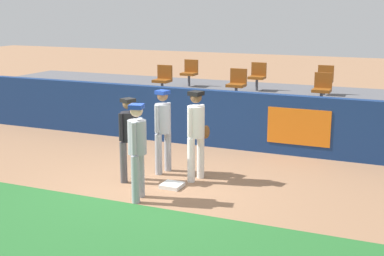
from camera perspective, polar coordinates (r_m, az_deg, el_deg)
name	(u,v)px	position (r m, az deg, el deg)	size (l,w,h in m)	color
ground_plane	(156,187)	(10.74, -3.83, -6.28)	(60.00, 60.00, 0.00)	#936B4C
grass_foreground_strip	(88,232)	(8.83, -11.04, -10.85)	(18.00, 2.80, 0.01)	#26662B
first_base	(172,185)	(10.70, -2.13, -6.12)	(0.40, 0.40, 0.08)	white
player_fielder_home	(196,129)	(10.87, 0.47, -0.15)	(0.44, 0.55, 1.85)	white
player_runner_visitor	(163,126)	(11.38, -3.11, 0.27)	(0.40, 0.49, 1.79)	#9EA3AD
player_coach_visitor	(137,145)	(9.79, -5.84, -1.84)	(0.41, 0.50, 1.80)	#9EA3AD
player_umpire	(129,134)	(10.90, -6.73, -0.60)	(0.42, 0.46, 1.72)	#4C4C51
field_wall	(218,119)	(13.59, 2.78, 0.99)	(18.00, 0.26, 1.45)	navy
bleacher_platform	(248,110)	(16.02, 5.97, 1.93)	(18.00, 4.80, 1.00)	#59595E
seat_front_left	(163,78)	(15.65, -3.09, 5.32)	(0.46, 0.44, 0.84)	#4C4C51
seat_back_left	(190,71)	(17.25, -0.23, 6.04)	(0.46, 0.44, 0.84)	#4C4C51
seat_front_right	(322,87)	(14.24, 13.68, 4.23)	(0.45, 0.44, 0.84)	#4C4C51
seat_back_center	(258,75)	(16.49, 7.00, 5.63)	(0.46, 0.44, 0.84)	#4C4C51
seat_back_right	(325,78)	(16.04, 13.94, 5.14)	(0.45, 0.44, 0.84)	#4C4C51
seat_front_center	(237,82)	(14.80, 4.82, 4.86)	(0.47, 0.44, 0.84)	#4C4C51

